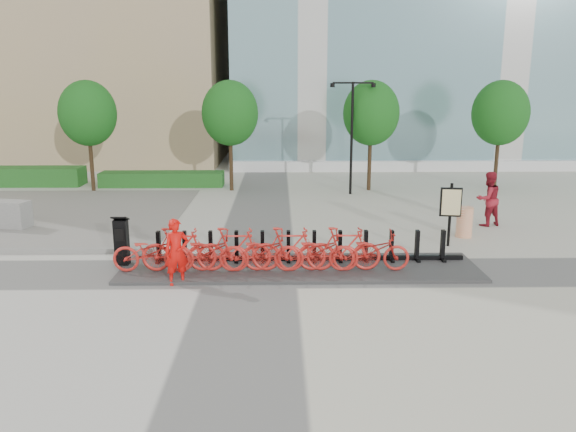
{
  "coord_description": "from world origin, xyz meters",
  "views": [
    {
      "loc": [
        0.75,
        -14.15,
        4.87
      ],
      "look_at": [
        1.0,
        1.5,
        1.2
      ],
      "focal_mm": 35.0,
      "sensor_mm": 36.0,
      "label": 1
    }
  ],
  "objects_px": {
    "worker_red": "(177,252)",
    "map_sign": "(451,205)",
    "pedestrian": "(488,199)",
    "construction_barrel": "(464,222)",
    "kiosk": "(122,241)",
    "bike_0": "(151,252)"
  },
  "relations": [
    {
      "from": "worker_red",
      "to": "construction_barrel",
      "type": "relative_size",
      "value": 1.69
    },
    {
      "from": "kiosk",
      "to": "pedestrian",
      "type": "bearing_deg",
      "value": 21.85
    },
    {
      "from": "worker_red",
      "to": "pedestrian",
      "type": "distance_m",
      "value": 11.49
    },
    {
      "from": "kiosk",
      "to": "pedestrian",
      "type": "xyz_separation_m",
      "value": [
        11.63,
        4.47,
        0.23
      ]
    },
    {
      "from": "kiosk",
      "to": "pedestrian",
      "type": "height_order",
      "value": "pedestrian"
    },
    {
      "from": "kiosk",
      "to": "bike_0",
      "type": "bearing_deg",
      "value": -32.62
    },
    {
      "from": "kiosk",
      "to": "construction_barrel",
      "type": "height_order",
      "value": "kiosk"
    },
    {
      "from": "worker_red",
      "to": "construction_barrel",
      "type": "distance_m",
      "value": 9.64
    },
    {
      "from": "pedestrian",
      "to": "map_sign",
      "type": "distance_m",
      "value": 3.34
    },
    {
      "from": "pedestrian",
      "to": "worker_red",
      "type": "bearing_deg",
      "value": 11.02
    },
    {
      "from": "worker_red",
      "to": "map_sign",
      "type": "relative_size",
      "value": 0.85
    },
    {
      "from": "worker_red",
      "to": "map_sign",
      "type": "distance_m",
      "value": 8.45
    },
    {
      "from": "kiosk",
      "to": "worker_red",
      "type": "xyz_separation_m",
      "value": [
        1.74,
        -1.38,
        0.1
      ]
    },
    {
      "from": "worker_red",
      "to": "pedestrian",
      "type": "xyz_separation_m",
      "value": [
        9.89,
        5.85,
        0.13
      ]
    },
    {
      "from": "bike_0",
      "to": "construction_barrel",
      "type": "distance_m",
      "value": 10.07
    },
    {
      "from": "construction_barrel",
      "to": "worker_red",
      "type": "bearing_deg",
      "value": -153.18
    },
    {
      "from": "pedestrian",
      "to": "map_sign",
      "type": "height_order",
      "value": "map_sign"
    },
    {
      "from": "construction_barrel",
      "to": "map_sign",
      "type": "relative_size",
      "value": 0.5
    },
    {
      "from": "bike_0",
      "to": "worker_red",
      "type": "height_order",
      "value": "worker_red"
    },
    {
      "from": "bike_0",
      "to": "worker_red",
      "type": "distance_m",
      "value": 1.13
    },
    {
      "from": "bike_0",
      "to": "pedestrian",
      "type": "bearing_deg",
      "value": -64.56
    },
    {
      "from": "construction_barrel",
      "to": "map_sign",
      "type": "xyz_separation_m",
      "value": [
        -0.83,
        -1.07,
        0.81
      ]
    }
  ]
}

